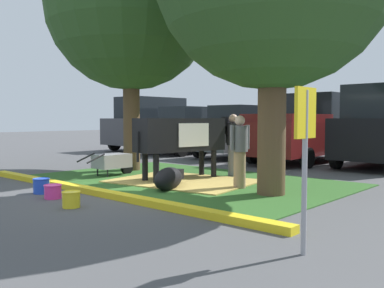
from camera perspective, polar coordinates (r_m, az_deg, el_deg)
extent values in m
plane|color=#4C4C4F|center=(8.74, -8.43, -6.60)|extent=(80.00, 80.00, 0.00)
cube|color=#2D5B23|center=(10.37, -0.91, -4.91)|extent=(7.51, 4.84, 0.02)
cube|color=yellow|center=(8.69, -12.63, -6.30)|extent=(8.71, 0.24, 0.12)
cube|color=tan|center=(10.15, -1.14, -5.01)|extent=(3.52, 2.84, 0.04)
cylinder|color=brown|center=(12.46, -8.12, 3.45)|extent=(0.48, 0.48, 3.05)
sphere|color=#2D5123|center=(12.87, -8.25, 17.87)|extent=(4.79, 4.79, 4.79)
cylinder|color=brown|center=(8.49, 10.64, 2.50)|extent=(0.55, 0.55, 2.77)
cube|color=black|center=(10.39, -1.57, 1.27)|extent=(1.11, 2.39, 0.80)
cube|color=white|center=(10.48, -0.90, 1.29)|extent=(0.87, 1.02, 0.56)
cylinder|color=black|center=(11.22, 3.96, 1.93)|extent=(0.43, 0.68, 0.58)
cube|color=black|center=(11.43, 5.17, 2.86)|extent=(0.34, 0.48, 0.32)
cube|color=white|center=(11.56, 5.90, 2.66)|extent=(0.22, 0.15, 0.20)
cylinder|color=black|center=(11.16, 1.30, -2.50)|extent=(0.14, 0.14, 0.72)
cylinder|color=black|center=(10.78, 2.93, -2.71)|extent=(0.14, 0.14, 0.72)
cylinder|color=black|center=(10.18, -6.32, -3.10)|extent=(0.14, 0.14, 0.72)
cylinder|color=black|center=(9.76, -4.84, -3.37)|extent=(0.14, 0.14, 0.72)
cylinder|color=black|center=(9.75, -7.30, -0.37)|extent=(0.06, 0.06, 0.70)
ellipsoid|color=black|center=(9.05, -3.18, -4.67)|extent=(0.89, 1.20, 0.48)
cube|color=black|center=(9.61, -1.91, -4.08)|extent=(0.30, 0.34, 0.22)
cube|color=silver|center=(9.72, -1.67, -3.99)|extent=(0.12, 0.10, 0.16)
cylinder|color=black|center=(9.47, -3.44, -5.42)|extent=(0.24, 0.36, 0.10)
cylinder|color=slate|center=(11.11, 5.52, -2.26)|extent=(0.26, 0.26, 0.83)
cylinder|color=black|center=(11.06, 5.54, 1.36)|extent=(0.34, 0.34, 0.57)
sphere|color=tan|center=(11.06, 5.55, 3.42)|extent=(0.23, 0.23, 0.23)
cylinder|color=black|center=(10.91, 6.36, 1.48)|extent=(0.09, 0.09, 0.54)
cylinder|color=black|center=(11.22, 4.75, 1.54)|extent=(0.09, 0.09, 0.54)
cylinder|color=#9E7F5B|center=(9.22, 6.40, -3.51)|extent=(0.26, 0.26, 0.81)
cylinder|color=slate|center=(9.16, 6.43, 0.72)|extent=(0.34, 0.34, 0.56)
sphere|color=beige|center=(9.15, 6.45, 3.15)|extent=(0.22, 0.22, 0.22)
cylinder|color=slate|center=(9.02, 5.38, 0.86)|extent=(0.09, 0.09, 0.53)
cylinder|color=slate|center=(9.31, 7.45, 0.93)|extent=(0.09, 0.09, 0.53)
cube|color=gray|center=(11.40, -10.71, -2.24)|extent=(0.61, 0.91, 0.36)
cylinder|color=black|center=(11.73, -8.73, -3.14)|extent=(0.10, 0.36, 0.36)
cylinder|color=black|center=(11.44, -12.56, -3.65)|extent=(0.04, 0.04, 0.24)
cylinder|color=black|center=(11.08, -11.26, -3.87)|extent=(0.04, 0.04, 0.24)
cylinder|color=black|center=(11.20, -14.06, -1.77)|extent=(0.05, 0.53, 0.23)
cylinder|color=black|center=(10.84, -12.78, -1.92)|extent=(0.05, 0.53, 0.23)
cylinder|color=#99999E|center=(4.85, 14.86, -3.81)|extent=(0.06, 0.06, 1.83)
cube|color=yellow|center=(4.82, 14.98, 4.06)|extent=(0.05, 0.44, 0.56)
cylinder|color=blue|center=(9.17, -19.56, -5.35)|extent=(0.32, 0.32, 0.29)
torus|color=blue|center=(9.15, -19.58, -4.44)|extent=(0.34, 0.34, 0.02)
cylinder|color=#EA3893|center=(8.52, -18.17, -6.12)|extent=(0.32, 0.32, 0.25)
torus|color=#EA3893|center=(8.50, -18.18, -5.28)|extent=(0.34, 0.34, 0.02)
cylinder|color=yellow|center=(7.58, -15.90, -7.20)|extent=(0.30, 0.30, 0.27)
torus|color=yellow|center=(7.56, -15.92, -6.20)|extent=(0.32, 0.32, 0.02)
cube|color=#3D3D42|center=(20.65, -5.49, 1.77)|extent=(1.97, 4.63, 1.20)
cube|color=black|center=(20.65, -5.50, 4.82)|extent=(1.72, 3.22, 1.00)
cylinder|color=black|center=(22.38, -4.23, 0.37)|extent=(0.23, 0.64, 0.64)
cylinder|color=black|center=(21.03, -0.71, 0.18)|extent=(0.23, 0.64, 0.64)
cylinder|color=black|center=(20.47, -10.38, 0.04)|extent=(0.23, 0.64, 0.64)
cylinder|color=black|center=(18.99, -6.95, -0.20)|extent=(0.23, 0.64, 0.64)
cube|color=silver|center=(18.47, -0.36, 1.13)|extent=(1.86, 4.43, 0.90)
cube|color=black|center=(18.45, -0.36, 3.76)|extent=(1.62, 2.22, 0.80)
cylinder|color=black|center=(20.15, 0.57, 0.04)|extent=(0.23, 0.64, 0.64)
cylinder|color=black|center=(18.98, 4.59, -0.18)|extent=(0.23, 0.64, 0.64)
cylinder|color=black|center=(18.14, -5.53, -0.35)|extent=(0.23, 0.64, 0.64)
cylinder|color=black|center=(16.84, -1.46, -0.63)|extent=(0.23, 0.64, 0.64)
cube|color=#4C5156|center=(16.79, 6.55, 0.87)|extent=(1.86, 4.43, 0.90)
cube|color=black|center=(16.77, 6.57, 3.77)|extent=(1.62, 2.22, 0.80)
cylinder|color=black|center=(18.50, 6.93, -0.29)|extent=(0.23, 0.64, 0.64)
cylinder|color=black|center=(17.50, 11.70, -0.55)|extent=(0.23, 0.64, 0.64)
cylinder|color=black|center=(16.28, 1.00, -0.77)|extent=(0.23, 0.64, 0.64)
cylinder|color=black|center=(15.14, 6.07, -1.11)|extent=(0.23, 0.64, 0.64)
cube|color=maroon|center=(15.38, 14.94, 0.92)|extent=(2.08, 5.43, 1.10)
cube|color=black|center=(16.21, 16.57, 4.73)|extent=(1.87, 1.83, 1.00)
cube|color=maroon|center=(14.30, 12.69, 3.45)|extent=(1.94, 2.73, 0.24)
cylinder|color=black|center=(17.42, 14.72, -0.61)|extent=(0.23, 0.64, 0.64)
cylinder|color=black|center=(16.57, 20.82, -0.92)|extent=(0.23, 0.64, 0.64)
cylinder|color=black|center=(14.43, 8.11, -1.35)|extent=(0.23, 0.64, 0.64)
cylinder|color=black|center=(13.40, 15.15, -1.80)|extent=(0.23, 0.64, 0.64)
cylinder|color=black|center=(16.41, 23.09, -1.02)|extent=(0.23, 0.64, 0.64)
cylinder|color=black|center=(13.64, 18.81, -1.77)|extent=(0.23, 0.64, 0.64)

